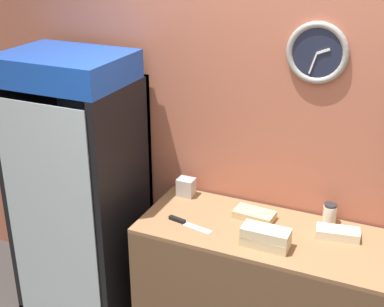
{
  "coord_description": "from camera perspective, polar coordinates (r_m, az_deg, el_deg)",
  "views": [
    {
      "loc": [
        0.69,
        -1.78,
        2.56
      ],
      "look_at": [
        -0.5,
        0.87,
        1.31
      ],
      "focal_mm": 50.0,
      "sensor_mm": 36.0,
      "label": 1
    }
  ],
  "objects": [
    {
      "name": "wall_back",
      "position": [
        3.31,
        10.49,
        1.53
      ],
      "size": [
        5.2,
        0.09,
        2.7
      ],
      "color": "#B7664C",
      "rests_on": "ground_plane"
    },
    {
      "name": "prep_counter",
      "position": [
        3.45,
        7.8,
        -14.65
      ],
      "size": [
        1.55,
        0.63,
        0.9
      ],
      "color": "brown",
      "rests_on": "ground_plane"
    },
    {
      "name": "beverage_cooler",
      "position": [
        3.69,
        -11.63,
        -2.1
      ],
      "size": [
        0.76,
        0.66,
        1.85
      ],
      "color": "black",
      "rests_on": "ground_plane"
    },
    {
      "name": "sandwich_stack_bottom",
      "position": [
        3.05,
        7.83,
        -9.31
      ],
      "size": [
        0.27,
        0.12,
        0.06
      ],
      "color": "beige",
      "rests_on": "prep_counter"
    },
    {
      "name": "sandwich_stack_middle",
      "position": [
        3.02,
        7.89,
        -8.4
      ],
      "size": [
        0.27,
        0.12,
        0.06
      ],
      "color": "beige",
      "rests_on": "sandwich_stack_bottom"
    },
    {
      "name": "sandwich_flat_left",
      "position": [
        3.31,
        6.67,
        -6.51
      ],
      "size": [
        0.25,
        0.15,
        0.05
      ],
      "color": "tan",
      "rests_on": "prep_counter"
    },
    {
      "name": "sandwich_flat_right",
      "position": [
        3.21,
        15.29,
        -8.2
      ],
      "size": [
        0.26,
        0.15,
        0.05
      ],
      "color": "beige",
      "rests_on": "prep_counter"
    },
    {
      "name": "chefs_knife",
      "position": [
        3.24,
        -0.86,
        -7.36
      ],
      "size": [
        0.3,
        0.09,
        0.02
      ],
      "color": "silver",
      "rests_on": "prep_counter"
    },
    {
      "name": "condiment_jar",
      "position": [
        3.33,
        14.48,
        -6.23
      ],
      "size": [
        0.08,
        0.08,
        0.13
      ],
      "color": "silver",
      "rests_on": "prep_counter"
    },
    {
      "name": "napkin_dispenser",
      "position": [
        3.54,
        -0.63,
        -3.6
      ],
      "size": [
        0.11,
        0.09,
        0.12
      ],
      "color": "#B7B2AD",
      "rests_on": "prep_counter"
    }
  ]
}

